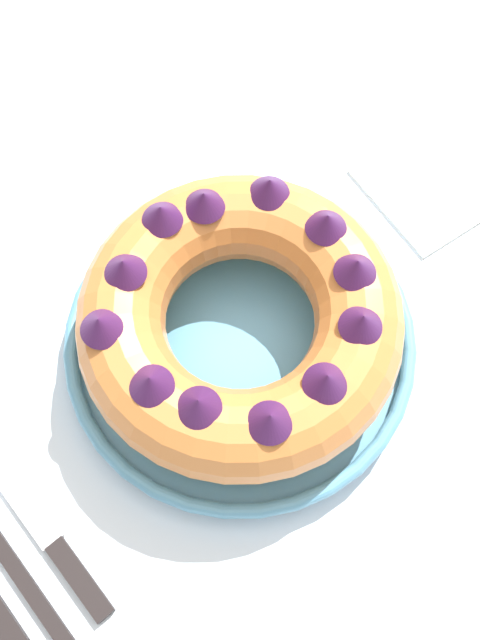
# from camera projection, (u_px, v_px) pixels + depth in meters

# --- Properties ---
(ground_plane) EXTENTS (8.00, 8.00, 0.00)m
(ground_plane) POSITION_uv_depth(u_px,v_px,m) (252.00, 511.00, 1.36)
(ground_plane) COLOR brown
(dining_table) EXTENTS (1.49, 1.06, 0.78)m
(dining_table) POSITION_uv_depth(u_px,v_px,m) (263.00, 399.00, 0.73)
(dining_table) COLOR silver
(dining_table) RESTS_ON ground_plane
(serving_dish) EXTENTS (0.30, 0.30, 0.03)m
(serving_dish) POSITION_uv_depth(u_px,v_px,m) (240.00, 343.00, 0.65)
(serving_dish) COLOR #518EB2
(serving_dish) RESTS_ON dining_table
(bundt_cake) EXTENTS (0.26, 0.26, 0.09)m
(bundt_cake) POSITION_uv_depth(u_px,v_px,m) (240.00, 319.00, 0.60)
(bundt_cake) COLOR #C67538
(bundt_cake) RESTS_ON serving_dish
(fork) EXTENTS (0.02, 0.18, 0.01)m
(fork) POSITION_uv_depth(u_px,v_px,m) (2.00, 549.00, 0.59)
(fork) COLOR black
(fork) RESTS_ON dining_table
(cake_knife) EXTENTS (0.02, 0.16, 0.01)m
(cake_knife) POSITION_uv_depth(u_px,v_px,m) (56.00, 546.00, 0.59)
(cake_knife) COLOR black
(cake_knife) RESTS_ON dining_table
(napkin) EXTENTS (0.18, 0.13, 0.00)m
(napkin) POSITION_uv_depth(u_px,v_px,m) (451.00, 173.00, 0.73)
(napkin) COLOR white
(napkin) RESTS_ON dining_table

